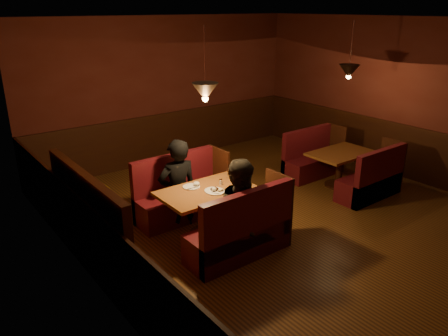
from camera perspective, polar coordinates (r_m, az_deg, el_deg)
room at (r=6.28m, az=6.65°, el=1.59°), size 6.02×7.02×2.92m
main_table at (r=6.06m, az=-2.15°, el=-4.22°), size 1.30×0.79×0.91m
main_bench_far at (r=6.73m, az=-5.69°, el=-3.84°), size 1.44×0.51×0.98m
main_bench_near at (r=5.65m, az=2.41°, el=-8.78°), size 1.44×0.51×0.98m
second_table at (r=8.02m, az=14.94°, el=0.90°), size 1.14×0.73×0.64m
second_bench_far at (r=8.50m, az=11.35°, el=0.96°), size 1.26×0.47×0.90m
second_bench_near at (r=7.74m, az=18.86°, el=-1.75°), size 1.26×0.47×0.90m
diner_a at (r=6.32m, az=-6.14°, el=-0.42°), size 0.65×0.47×1.66m
diner_b at (r=5.55m, az=2.54°, el=-3.50°), size 0.87×0.72×1.64m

